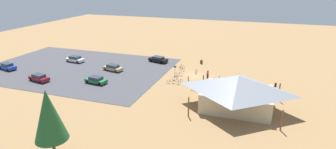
# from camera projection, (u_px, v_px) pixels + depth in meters

# --- Properties ---
(ground) EXTENTS (160.00, 160.00, 0.00)m
(ground) POSITION_uv_depth(u_px,v_px,m) (194.00, 76.00, 57.05)
(ground) COLOR #937047
(ground) RESTS_ON ground
(parking_lot_asphalt) EXTENTS (40.16, 28.30, 0.05)m
(parking_lot_asphalt) POSITION_uv_depth(u_px,v_px,m) (77.00, 68.00, 61.89)
(parking_lot_asphalt) COLOR #424247
(parking_lot_asphalt) RESTS_ON ground
(bike_pavilion) EXTENTS (12.93, 10.41, 5.24)m
(bike_pavilion) POSITION_uv_depth(u_px,v_px,m) (237.00, 90.00, 41.97)
(bike_pavilion) COLOR #C6B28E
(bike_pavilion) RESTS_ON ground
(trash_bin) EXTENTS (0.60, 0.60, 0.90)m
(trash_bin) POSITION_uv_depth(u_px,v_px,m) (201.00, 62.00, 64.87)
(trash_bin) COLOR brown
(trash_bin) RESTS_ON ground
(lot_sign) EXTENTS (0.56, 0.08, 2.20)m
(lot_sign) POSITION_uv_depth(u_px,v_px,m) (175.00, 69.00, 56.71)
(lot_sign) COLOR #99999E
(lot_sign) RESTS_ON ground
(pine_center) EXTENTS (3.59, 3.59, 8.20)m
(pine_center) POSITION_uv_depth(u_px,v_px,m) (49.00, 115.00, 29.36)
(pine_center) COLOR brown
(pine_center) RESTS_ON ground
(bicycle_silver_back_row) EXTENTS (0.48, 1.79, 0.89)m
(bicycle_silver_back_row) POSITION_uv_depth(u_px,v_px,m) (196.00, 72.00, 58.31)
(bicycle_silver_back_row) COLOR black
(bicycle_silver_back_row) RESTS_ON ground
(bicycle_green_near_sign) EXTENTS (1.70, 0.70, 0.87)m
(bicycle_green_near_sign) POSITION_uv_depth(u_px,v_px,m) (196.00, 89.00, 49.38)
(bicycle_green_near_sign) COLOR black
(bicycle_green_near_sign) RESTS_ON ground
(bicycle_black_mid_cluster) EXTENTS (1.63, 0.70, 0.82)m
(bicycle_black_mid_cluster) POSITION_uv_depth(u_px,v_px,m) (171.00, 82.00, 52.66)
(bicycle_black_mid_cluster) COLOR black
(bicycle_black_mid_cluster) RESTS_ON ground
(bicycle_white_edge_south) EXTENTS (1.41, 0.87, 0.79)m
(bicycle_white_edge_south) POSITION_uv_depth(u_px,v_px,m) (182.00, 66.00, 61.86)
(bicycle_white_edge_south) COLOR black
(bicycle_white_edge_south) RESTS_ON ground
(bicycle_red_yard_left) EXTENTS (1.61, 0.74, 0.84)m
(bicycle_red_yard_left) POSITION_uv_depth(u_px,v_px,m) (179.00, 74.00, 56.63)
(bicycle_red_yard_left) COLOR black
(bicycle_red_yard_left) RESTS_ON ground
(bicycle_orange_lone_east) EXTENTS (0.74, 1.68, 0.87)m
(bicycle_orange_lone_east) POSITION_uv_depth(u_px,v_px,m) (188.00, 79.00, 53.95)
(bicycle_orange_lone_east) COLOR black
(bicycle_orange_lone_east) RESTS_ON ground
(bicycle_blue_yard_center) EXTENTS (0.79, 1.61, 0.92)m
(bicycle_blue_yard_center) POSITION_uv_depth(u_px,v_px,m) (180.00, 82.00, 52.57)
(bicycle_blue_yard_center) COLOR black
(bicycle_blue_yard_center) RESTS_ON ground
(bicycle_teal_edge_north) EXTENTS (1.55, 0.98, 0.83)m
(bicycle_teal_edge_north) POSITION_uv_depth(u_px,v_px,m) (182.00, 69.00, 60.08)
(bicycle_teal_edge_north) COLOR black
(bicycle_teal_edge_north) RESTS_ON ground
(bicycle_purple_near_porch) EXTENTS (1.68, 0.53, 0.81)m
(bicycle_purple_near_porch) POSITION_uv_depth(u_px,v_px,m) (190.00, 84.00, 51.60)
(bicycle_purple_near_porch) COLOR black
(bicycle_purple_near_porch) RESTS_ON ground
(bicycle_yellow_by_bin) EXTENTS (1.18, 1.28, 0.87)m
(bicycle_yellow_by_bin) POSITION_uv_depth(u_px,v_px,m) (200.00, 83.00, 52.23)
(bicycle_yellow_by_bin) COLOR black
(bicycle_yellow_by_bin) RESTS_ON ground
(bicycle_silver_front_row) EXTENTS (0.73, 1.69, 0.84)m
(bicycle_silver_front_row) POSITION_uv_depth(u_px,v_px,m) (176.00, 78.00, 54.71)
(bicycle_silver_front_row) COLOR black
(bicycle_silver_front_row) RESTS_ON ground
(car_green_second_row) EXTENTS (4.41, 2.30, 1.31)m
(car_green_second_row) POSITION_uv_depth(u_px,v_px,m) (96.00, 80.00, 52.69)
(car_green_second_row) COLOR #1E6B3D
(car_green_second_row) RESTS_ON parking_lot_asphalt
(car_black_back_corner) EXTENTS (4.88, 2.88, 1.37)m
(car_black_back_corner) POSITION_uv_depth(u_px,v_px,m) (158.00, 59.00, 65.90)
(car_black_back_corner) COLOR black
(car_black_back_corner) RESTS_ON parking_lot_asphalt
(car_white_end_stall) EXTENTS (4.59, 2.37, 1.41)m
(car_white_end_stall) POSITION_uv_depth(u_px,v_px,m) (75.00, 59.00, 66.10)
(car_white_end_stall) COLOR white
(car_white_end_stall) RESTS_ON parking_lot_asphalt
(car_tan_front_row) EXTENTS (4.71, 2.69, 1.31)m
(car_tan_front_row) POSITION_uv_depth(u_px,v_px,m) (113.00, 68.00, 59.89)
(car_tan_front_row) COLOR tan
(car_tan_front_row) RESTS_ON parking_lot_asphalt
(car_blue_mid_lot) EXTENTS (4.61, 2.66, 1.45)m
(car_blue_mid_lot) POSITION_uv_depth(u_px,v_px,m) (7.00, 66.00, 60.58)
(car_blue_mid_lot) COLOR #1E42B2
(car_blue_mid_lot) RESTS_ON parking_lot_asphalt
(car_maroon_near_entry) EXTENTS (4.54, 2.49, 1.39)m
(car_maroon_near_entry) POSITION_uv_depth(u_px,v_px,m) (39.00, 78.00, 53.77)
(car_maroon_near_entry) COLOR maroon
(car_maroon_near_entry) RESTS_ON parking_lot_asphalt
(visitor_at_bikes) EXTENTS (0.38, 0.36, 1.66)m
(visitor_at_bikes) POSITION_uv_depth(u_px,v_px,m) (208.00, 74.00, 55.61)
(visitor_at_bikes) COLOR #2D3347
(visitor_at_bikes) RESTS_ON ground
(visitor_by_pavilion) EXTENTS (0.36, 0.36, 1.60)m
(visitor_by_pavilion) POSITION_uv_depth(u_px,v_px,m) (219.00, 79.00, 52.63)
(visitor_by_pavilion) COLOR #2D3347
(visitor_by_pavilion) RESTS_ON ground
(visitor_near_lot) EXTENTS (0.40, 0.39, 1.77)m
(visitor_near_lot) POSITION_uv_depth(u_px,v_px,m) (275.00, 86.00, 48.89)
(visitor_near_lot) COLOR #2D3347
(visitor_near_lot) RESTS_ON ground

